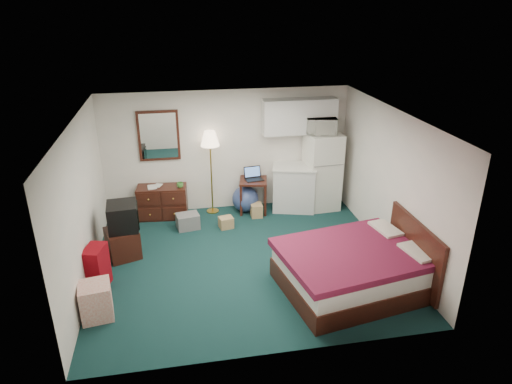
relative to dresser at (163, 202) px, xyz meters
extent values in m
cube|color=#10272A|center=(1.38, -1.98, -0.33)|extent=(5.00, 4.50, 0.01)
cube|color=silver|center=(1.38, -1.98, 2.17)|extent=(5.00, 4.50, 0.01)
cube|color=silver|center=(1.38, 0.27, 0.92)|extent=(5.00, 0.01, 2.50)
cube|color=silver|center=(1.38, -4.23, 0.92)|extent=(5.00, 0.01, 2.50)
cube|color=silver|center=(-1.12, -1.98, 0.92)|extent=(0.01, 4.50, 2.50)
cube|color=silver|center=(3.88, -1.98, 0.92)|extent=(0.01, 4.50, 2.50)
sphere|color=navy|center=(1.69, -0.02, -0.06)|extent=(0.70, 0.70, 0.55)
imported|color=silver|center=(3.23, -0.11, 1.49)|extent=(0.64, 0.42, 0.40)
imported|color=#897553|center=(-0.26, -0.02, 0.45)|extent=(0.18, 0.04, 0.24)
imported|color=#897553|center=(-0.14, 0.08, 0.43)|extent=(0.14, 0.07, 0.20)
imported|color=#3F7F33|center=(0.37, -0.11, 0.40)|extent=(0.13, 0.11, 0.13)
camera|label=1|loc=(0.34, -8.61, 3.81)|focal=32.00mm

